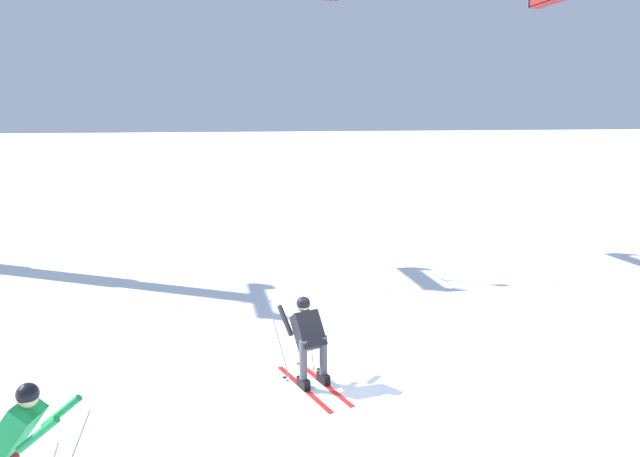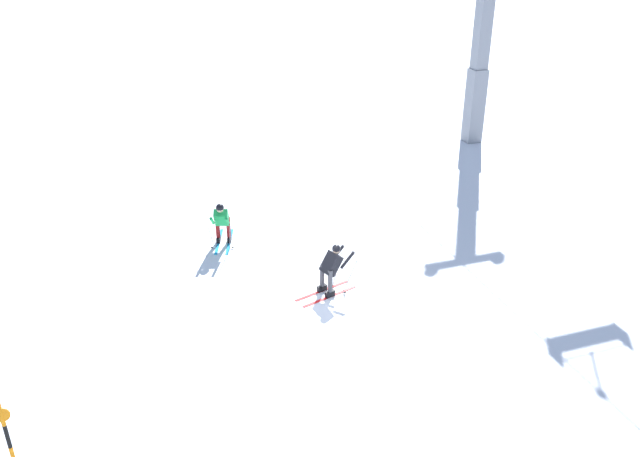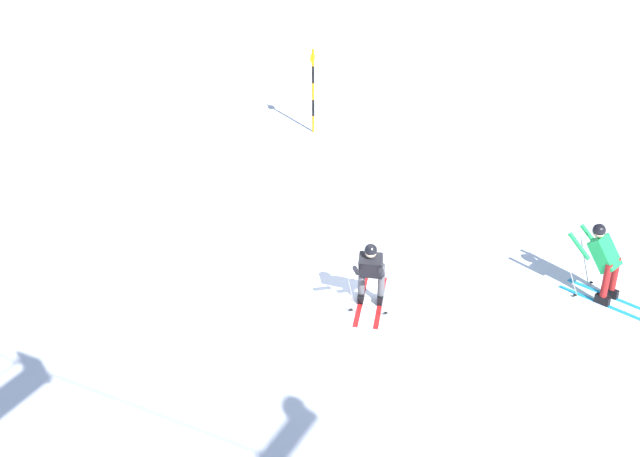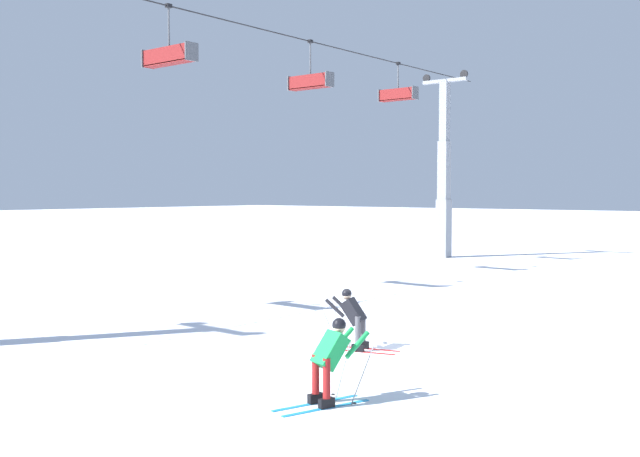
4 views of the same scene
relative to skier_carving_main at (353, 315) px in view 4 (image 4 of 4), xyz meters
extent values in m
plane|color=white|center=(0.62, -0.58, -0.81)|extent=(260.00, 260.00, 0.00)
cube|color=red|center=(-0.12, -0.23, -0.81)|extent=(0.62, 1.73, 0.01)
cube|color=black|center=(-0.12, -0.23, -0.72)|extent=(0.19, 0.30, 0.16)
cylinder|color=#4C4C51|center=(-0.12, -0.23, -0.31)|extent=(0.13, 0.13, 0.65)
cube|color=red|center=(0.23, -0.12, -0.81)|extent=(0.62, 1.73, 0.01)
cube|color=black|center=(0.23, -0.12, -0.72)|extent=(0.19, 0.30, 0.16)
cylinder|color=#4C4C51|center=(0.23, -0.12, -0.31)|extent=(0.13, 0.13, 0.65)
cube|color=black|center=(0.00, -0.01, 0.08)|extent=(0.57, 0.65, 0.64)
sphere|color=beige|center=(-0.05, 0.15, 0.46)|extent=(0.22, 0.22, 0.22)
sphere|color=black|center=(-0.05, 0.15, 0.49)|extent=(0.23, 0.23, 0.23)
cylinder|color=black|center=(-0.33, 0.29, 0.17)|extent=(0.22, 0.49, 0.43)
cylinder|color=gray|center=(-0.38, 0.31, -0.40)|extent=(0.28, 0.43, 1.10)
cylinder|color=black|center=(-0.38, 0.13, -0.76)|extent=(0.07, 0.07, 0.01)
cylinder|color=black|center=(0.11, 0.42, 0.17)|extent=(0.22, 0.49, 0.43)
cylinder|color=gray|center=(0.14, 0.47, -0.40)|extent=(0.05, 0.50, 1.10)
cylinder|color=black|center=(0.24, 0.32, -0.76)|extent=(0.07, 0.07, 0.01)
cube|color=gray|center=(22.25, 10.24, 0.81)|extent=(0.67, 0.67, 3.24)
cube|color=gray|center=(22.25, 10.24, 4.05)|extent=(0.56, 0.56, 3.24)
cube|color=gray|center=(22.25, 10.24, 7.30)|extent=(0.45, 0.45, 3.24)
cube|color=gray|center=(22.25, 10.24, 9.01)|extent=(0.28, 2.71, 0.18)
cylinder|color=black|center=(22.25, 11.41, 9.26)|extent=(0.10, 0.44, 0.44)
cylinder|color=black|center=(22.25, 9.06, 9.26)|extent=(0.10, 0.44, 0.44)
cylinder|color=black|center=(6.13, 10.24, 9.32)|extent=(38.24, 0.05, 0.05)
cube|color=black|center=(2.98, 10.24, 9.32)|extent=(0.20, 0.16, 0.14)
cylinder|color=#4C4F54|center=(2.98, 10.24, 8.60)|extent=(0.07, 0.07, 1.44)
cube|color=maroon|center=(2.98, 10.24, 7.33)|extent=(0.45, 2.38, 0.06)
cube|color=maroon|center=(2.79, 10.24, 7.61)|extent=(0.06, 2.38, 0.55)
cylinder|color=#4C4F54|center=(3.29, 10.24, 7.63)|extent=(0.04, 2.26, 0.04)
cube|color=#4C4F54|center=(2.98, 11.42, 7.61)|extent=(0.57, 0.05, 0.63)
cube|color=#4C4F54|center=(2.98, 9.05, 7.61)|extent=(0.57, 0.05, 0.63)
cube|color=black|center=(10.65, 10.24, 9.32)|extent=(0.20, 0.16, 0.14)
cylinder|color=#4C4F54|center=(10.65, 10.24, 8.60)|extent=(0.07, 0.07, 1.44)
cube|color=maroon|center=(10.65, 10.24, 7.33)|extent=(0.45, 2.13, 0.06)
cube|color=maroon|center=(10.45, 10.24, 7.61)|extent=(0.06, 2.13, 0.55)
cylinder|color=#4C4F54|center=(10.95, 10.24, 7.63)|extent=(0.04, 2.03, 0.04)
cube|color=#4C4F54|center=(10.65, 11.30, 7.61)|extent=(0.57, 0.05, 0.63)
cube|color=#4C4F54|center=(10.65, 9.17, 7.61)|extent=(0.57, 0.05, 0.63)
cube|color=black|center=(17.53, 10.24, 9.32)|extent=(0.20, 0.16, 0.14)
cylinder|color=#4C4F54|center=(17.53, 10.24, 8.68)|extent=(0.07, 0.07, 1.27)
cube|color=maroon|center=(17.53, 10.24, 7.50)|extent=(0.45, 2.03, 0.06)
cube|color=maroon|center=(17.33, 10.24, 7.77)|extent=(0.06, 2.03, 0.55)
cylinder|color=#4C4F54|center=(17.83, 10.24, 7.80)|extent=(0.04, 1.93, 0.04)
cube|color=#4C4F54|center=(17.53, 11.25, 7.77)|extent=(0.57, 0.05, 0.63)
cube|color=#4C4F54|center=(17.53, 9.22, 7.77)|extent=(0.57, 0.05, 0.63)
cube|color=#198CCC|center=(-3.86, -2.06, -0.81)|extent=(1.69, 0.61, 0.01)
cube|color=black|center=(-3.86, -2.06, -0.72)|extent=(0.30, 0.19, 0.16)
cylinder|color=maroon|center=(-3.86, -2.06, -0.30)|extent=(0.13, 0.13, 0.69)
cube|color=#198CCC|center=(-3.96, -2.38, -0.81)|extent=(1.69, 0.61, 0.01)
cube|color=black|center=(-3.96, -2.38, -0.72)|extent=(0.30, 0.19, 0.16)
cylinder|color=maroon|center=(-3.96, -2.38, -0.30)|extent=(0.13, 0.13, 0.69)
cube|color=green|center=(-3.73, -2.28, 0.13)|extent=(0.68, 0.58, 0.66)
sphere|color=beige|center=(-3.55, -2.33, 0.52)|extent=(0.23, 0.23, 0.23)
sphere|color=black|center=(-3.55, -2.33, 0.55)|extent=(0.25, 0.25, 0.25)
cylinder|color=green|center=(-3.27, -2.18, 0.22)|extent=(0.51, 0.23, 0.45)
cylinder|color=gray|center=(-3.21, -2.15, -0.38)|extent=(0.51, 0.05, 1.17)
cylinder|color=black|center=(-3.36, -2.05, -0.76)|extent=(0.07, 0.07, 0.01)
cylinder|color=green|center=(-3.40, -2.62, 0.22)|extent=(0.51, 0.23, 0.45)
cylinder|color=gray|center=(-3.37, -2.68, -0.38)|extent=(0.44, 0.28, 1.17)
cylinder|color=black|center=(-3.55, -2.67, -0.76)|extent=(0.07, 0.07, 0.01)
camera|label=1|loc=(-1.63, -8.55, 3.54)|focal=31.93mm
camera|label=2|loc=(14.66, -5.30, 8.92)|focal=37.10mm
camera|label=3|loc=(-4.77, 11.51, 7.44)|focal=44.63mm
camera|label=4|loc=(-13.38, -9.94, 2.86)|focal=40.56mm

